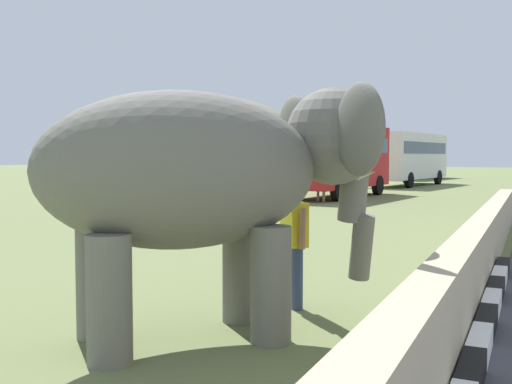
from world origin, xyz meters
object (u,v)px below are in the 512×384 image
elephant (214,173)px  person_handler (294,238)px  bus_teal (413,155)px  bus_white (408,155)px  bus_red (337,155)px  cow_near (329,182)px

elephant → person_handler: size_ratio=2.34×
person_handler → bus_teal: size_ratio=0.17×
bus_white → bus_teal: 12.77m
bus_white → bus_red: bearing=175.9°
person_handler → elephant: bearing=167.3°
person_handler → bus_red: 21.50m
person_handler → cow_near: (18.03, 5.46, -0.06)m
person_handler → bus_red: size_ratio=0.20×
bus_white → bus_teal: same height
bus_teal → person_handler: bearing=-171.4°
person_handler → bus_teal: bearing=8.6°
bus_red → bus_white: same height
elephant → cow_near: bearing=14.7°
bus_teal → cow_near: 28.23m
elephant → bus_teal: 48.19m
bus_red → bus_teal: 25.58m
person_handler → cow_near: bearing=16.8°
bus_teal → cow_near: bus_teal is taller
person_handler → bus_teal: (46.20, 6.96, 1.16)m
cow_near → bus_red: bearing=9.5°
bus_teal → cow_near: bearing=-176.9°
elephant → person_handler: elephant is taller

